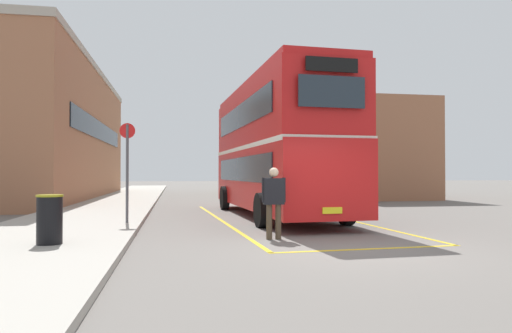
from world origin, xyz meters
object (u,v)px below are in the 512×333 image
(litter_bin, at_px, (50,219))
(bus_stop_sign, at_px, (127,163))
(single_deck_bus, at_px, (266,172))
(pedestrian_boarding, at_px, (274,198))
(double_decker_bus, at_px, (275,147))

(litter_bin, relative_size, bus_stop_sign, 0.34)
(bus_stop_sign, bearing_deg, single_deck_bus, 69.29)
(single_deck_bus, relative_size, bus_stop_sign, 3.35)
(single_deck_bus, bearing_deg, pedestrian_boarding, -100.80)
(litter_bin, bearing_deg, bus_stop_sign, 74.21)
(pedestrian_boarding, bearing_deg, litter_bin, -170.36)
(single_deck_bus, relative_size, pedestrian_boarding, 5.68)
(pedestrian_boarding, distance_m, bus_stop_sign, 4.89)
(single_deck_bus, bearing_deg, double_decker_bus, -100.28)
(pedestrian_boarding, relative_size, bus_stop_sign, 0.59)
(double_decker_bus, xyz_separation_m, single_deck_bus, (3.64, 20.08, -0.87))
(single_deck_bus, bearing_deg, litter_bin, -110.00)
(litter_bin, height_order, bus_stop_sign, bus_stop_sign)
(single_deck_bus, xyz_separation_m, litter_bin, (-9.69, -26.62, -1.00))
(double_decker_bus, bearing_deg, pedestrian_boarding, -102.58)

